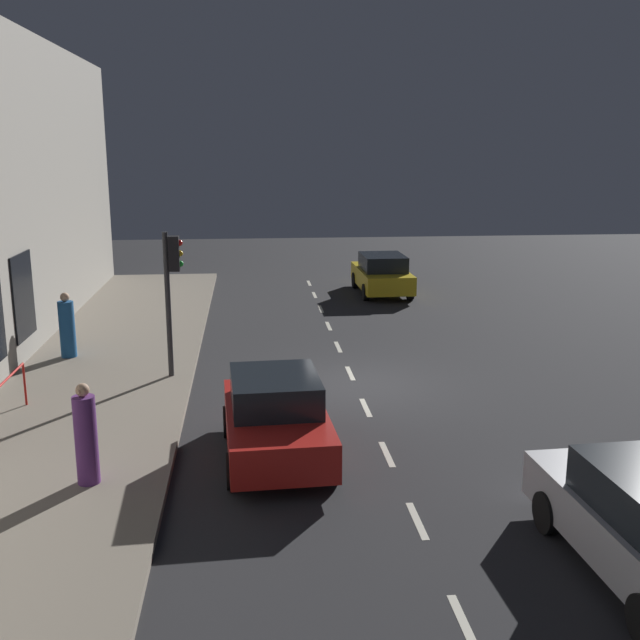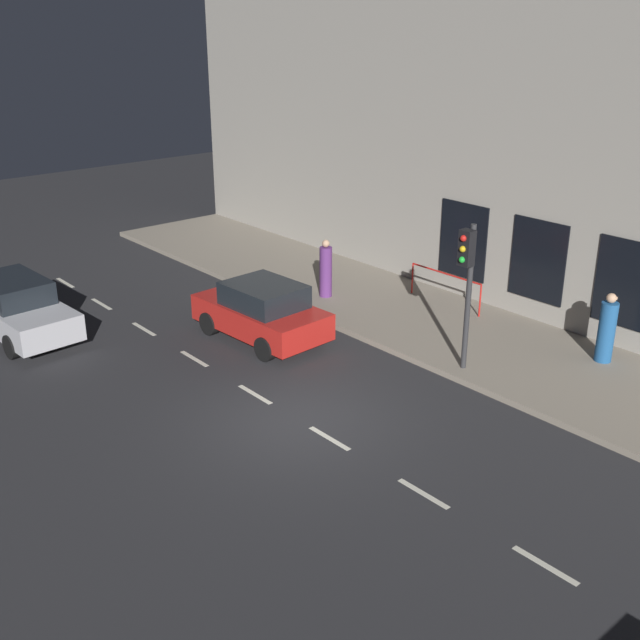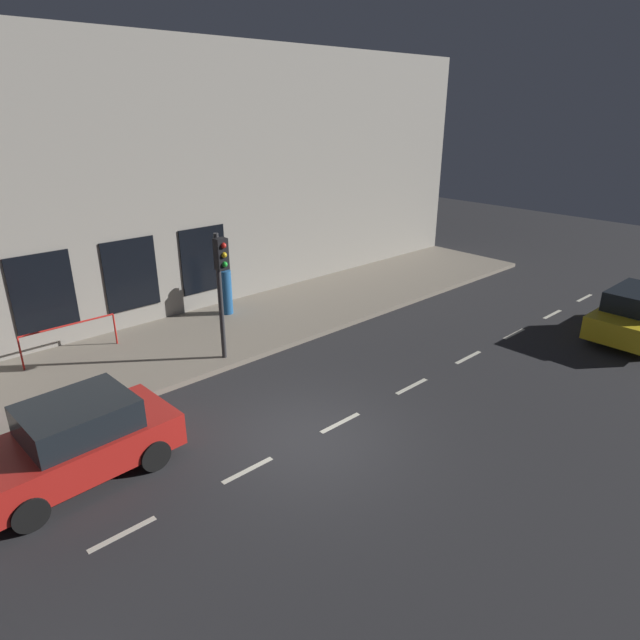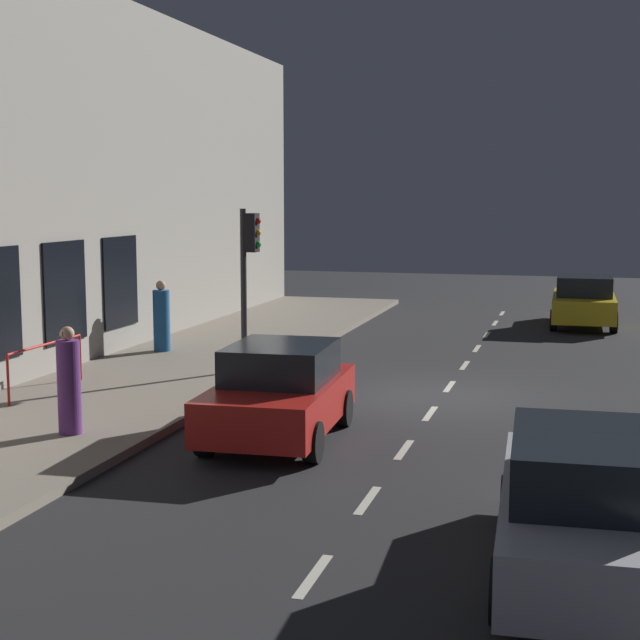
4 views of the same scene
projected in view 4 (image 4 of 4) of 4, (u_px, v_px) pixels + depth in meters
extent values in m
plane|color=#28282B|center=(443.00, 396.00, 18.94)|extent=(60.00, 60.00, 0.00)
cube|color=gray|center=(158.00, 377.00, 20.61)|extent=(4.50, 32.00, 0.15)
cube|color=gray|center=(48.00, 176.00, 20.72)|extent=(0.60, 32.00, 8.86)
cube|color=black|center=(121.00, 282.00, 23.46)|extent=(0.04, 1.72, 2.26)
cube|color=black|center=(65.00, 292.00, 20.97)|extent=(0.04, 1.72, 2.26)
cube|color=beige|center=(502.00, 313.00, 32.30)|extent=(0.12, 1.20, 0.01)
cube|color=beige|center=(495.00, 323.00, 29.82)|extent=(0.12, 1.20, 0.01)
cube|color=beige|center=(487.00, 335.00, 27.34)|extent=(0.12, 1.20, 0.01)
cube|color=beige|center=(477.00, 348.00, 24.86)|extent=(0.12, 1.20, 0.01)
cube|color=beige|center=(465.00, 365.00, 22.38)|extent=(0.12, 1.20, 0.01)
cube|color=beige|center=(449.00, 386.00, 19.89)|extent=(0.12, 1.20, 0.01)
cube|color=beige|center=(430.00, 413.00, 17.41)|extent=(0.12, 1.20, 0.01)
cube|color=beige|center=(404.00, 450.00, 14.93)|extent=(0.12, 1.20, 0.01)
cube|color=beige|center=(368.00, 500.00, 12.45)|extent=(0.12, 1.20, 0.01)
cube|color=beige|center=(313.00, 576.00, 9.97)|extent=(0.12, 1.20, 0.01)
cylinder|color=#2D2D30|center=(244.00, 291.00, 20.65)|extent=(0.13, 0.13, 3.58)
cube|color=black|center=(252.00, 233.00, 20.43)|extent=(0.26, 0.32, 0.84)
sphere|color=red|center=(258.00, 221.00, 20.36)|extent=(0.15, 0.15, 0.15)
sphere|color=gold|center=(258.00, 233.00, 20.39)|extent=(0.15, 0.15, 0.15)
sphere|color=green|center=(258.00, 244.00, 20.43)|extent=(0.15, 0.15, 0.15)
cube|color=#B7B7BC|center=(584.00, 519.00, 9.89)|extent=(1.91, 4.40, 0.70)
cube|color=black|center=(587.00, 463.00, 9.64)|extent=(1.61, 2.32, 0.60)
cylinder|color=black|center=(510.00, 502.00, 11.40)|extent=(0.25, 0.65, 0.64)
cylinder|color=black|center=(502.00, 592.00, 8.81)|extent=(0.25, 0.65, 0.64)
cube|color=gold|center=(584.00, 306.00, 29.08)|extent=(1.88, 4.22, 0.70)
cube|color=black|center=(584.00, 285.00, 28.83)|extent=(1.64, 2.20, 0.60)
cylinder|color=black|center=(555.00, 310.00, 30.58)|extent=(0.23, 0.64, 0.64)
cylinder|color=black|center=(611.00, 312.00, 30.14)|extent=(0.23, 0.64, 0.64)
cylinder|color=black|center=(554.00, 320.00, 28.09)|extent=(0.23, 0.64, 0.64)
cylinder|color=black|center=(614.00, 322.00, 27.65)|extent=(0.23, 0.64, 0.64)
cube|color=red|center=(279.00, 403.00, 15.45)|extent=(2.02, 3.90, 0.70)
cube|color=black|center=(281.00, 362.00, 15.51)|extent=(1.71, 2.06, 0.60)
cylinder|color=black|center=(313.00, 442.00, 14.16)|extent=(0.25, 0.65, 0.64)
cylinder|color=black|center=(205.00, 436.00, 14.54)|extent=(0.25, 0.65, 0.64)
cylinder|color=black|center=(344.00, 408.00, 16.45)|extent=(0.25, 0.65, 0.64)
cylinder|color=black|center=(250.00, 403.00, 16.82)|extent=(0.25, 0.65, 0.64)
cylinder|color=#1E5189|center=(162.00, 321.00, 23.48)|extent=(0.58, 0.58, 1.53)
sphere|color=tan|center=(161.00, 285.00, 23.36)|extent=(0.24, 0.24, 0.24)
cube|color=tan|center=(158.00, 285.00, 23.45)|extent=(0.07, 0.08, 0.07)
cylinder|color=#5B2D70|center=(69.00, 387.00, 15.26)|extent=(0.50, 0.50, 1.54)
sphere|color=tan|center=(67.00, 333.00, 15.15)|extent=(0.23, 0.23, 0.23)
cube|color=tan|center=(62.00, 334.00, 15.07)|extent=(0.07, 0.06, 0.06)
cylinder|color=red|center=(80.00, 357.00, 19.82)|extent=(0.05, 0.05, 0.95)
cylinder|color=red|center=(8.00, 380.00, 17.35)|extent=(0.05, 0.05, 0.95)
cylinder|color=red|center=(46.00, 344.00, 18.52)|extent=(0.05, 2.59, 0.05)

